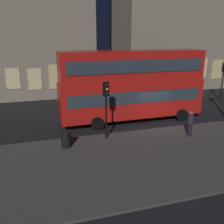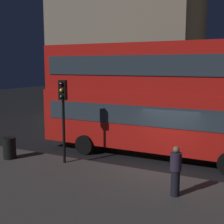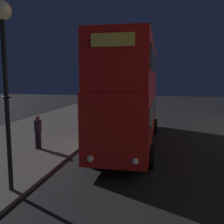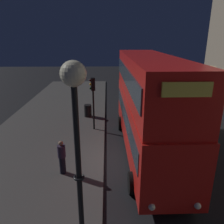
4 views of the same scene
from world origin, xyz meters
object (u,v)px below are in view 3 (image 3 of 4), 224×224
object	(u,v)px
traffic_light_near_kerb	(91,91)
street_lamp	(4,48)
litter_bin	(93,116)
double_decker_bus	(131,90)
pedestrian	(38,132)

from	to	relation	value
traffic_light_near_kerb	street_lamp	size ratio (longest dim) A/B	0.63
traffic_light_near_kerb	street_lamp	distance (m)	10.06
traffic_light_near_kerb	litter_bin	xyz separation A→B (m)	(-2.64, -0.62, -2.15)
double_decker_bus	traffic_light_near_kerb	distance (m)	4.32
double_decker_bus	street_lamp	xyz separation A→B (m)	(7.00, -2.93, 1.54)
traffic_light_near_kerb	pedestrian	world-z (taller)	traffic_light_near_kerb
street_lamp	pedestrian	distance (m)	5.97
double_decker_bus	pedestrian	distance (m)	5.40
double_decker_bus	litter_bin	xyz separation A→B (m)	(-5.55, -3.81, -2.39)
double_decker_bus	litter_bin	bearing A→B (deg)	-146.20
street_lamp	litter_bin	world-z (taller)	street_lamp
street_lamp	litter_bin	bearing A→B (deg)	-175.99
street_lamp	pedestrian	xyz separation A→B (m)	(-4.57, -1.45, -3.56)
street_lamp	traffic_light_near_kerb	bearing A→B (deg)	-178.51
double_decker_bus	litter_bin	world-z (taller)	double_decker_bus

